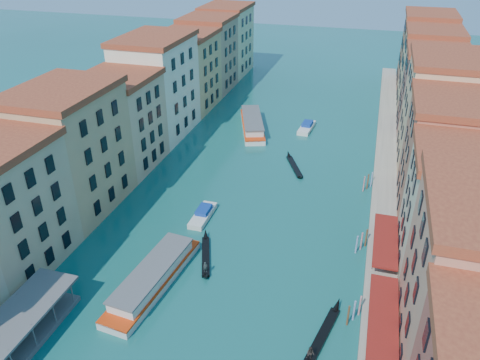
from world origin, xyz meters
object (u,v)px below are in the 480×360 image
object	(u,v)px
vaporetto_stop	(17,335)
vaporetto_near	(153,277)
vaporetto_far	(252,123)
gondola_fore	(206,255)
gondola_right	(322,336)

from	to	relation	value
vaporetto_stop	vaporetto_near	distance (m)	16.46
vaporetto_far	vaporetto_near	bearing A→B (deg)	-107.69
vaporetto_near	gondola_fore	size ratio (longest dim) A/B	1.72
vaporetto_near	gondola_fore	bearing A→B (deg)	62.97
vaporetto_far	gondola_fore	world-z (taller)	vaporetto_far
vaporetto_stop	gondola_fore	xyz separation A→B (m)	(14.53, 20.11, -1.06)
vaporetto_far	gondola_fore	bearing A→B (deg)	-101.96
gondola_right	vaporetto_near	bearing A→B (deg)	-175.09
vaporetto_stop	vaporetto_near	bearing A→B (deg)	52.59
vaporetto_far	gondola_right	distance (m)	61.13
gondola_fore	gondola_right	bearing A→B (deg)	-49.88
gondola_fore	gondola_right	xyz separation A→B (m)	(17.42, -10.03, 0.08)
vaporetto_stop	gondola_right	bearing A→B (deg)	17.51
vaporetto_far	gondola_right	xyz separation A→B (m)	(23.12, -56.59, -0.81)
vaporetto_far	vaporetto_stop	bearing A→B (deg)	-116.49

